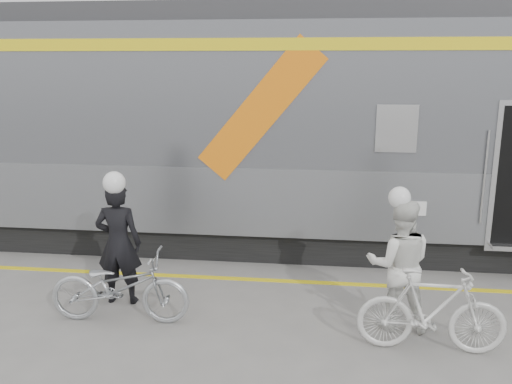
# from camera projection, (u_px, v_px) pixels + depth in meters

# --- Properties ---
(ground) EXTENTS (90.00, 90.00, 0.00)m
(ground) POSITION_uv_depth(u_px,v_px,m) (249.00, 356.00, 6.07)
(ground) COLOR slate
(ground) RESTS_ON ground
(train) EXTENTS (24.00, 3.17, 4.10)m
(train) POSITION_uv_depth(u_px,v_px,m) (373.00, 129.00, 9.44)
(train) COLOR black
(train) RESTS_ON ground
(safety_strip) EXTENTS (24.00, 0.12, 0.01)m
(safety_strip) POSITION_uv_depth(u_px,v_px,m) (268.00, 280.00, 8.14)
(safety_strip) COLOR yellow
(safety_strip) RESTS_ON ground
(man) EXTENTS (0.63, 0.43, 1.68)m
(man) POSITION_uv_depth(u_px,v_px,m) (119.00, 243.00, 7.24)
(man) COLOR black
(man) RESTS_ON ground
(bicycle_left) EXTENTS (1.78, 0.69, 0.92)m
(bicycle_left) POSITION_uv_depth(u_px,v_px,m) (120.00, 287.00, 6.78)
(bicycle_left) COLOR #ABAEB2
(bicycle_left) RESTS_ON ground
(woman) EXTENTS (0.81, 0.64, 1.63)m
(woman) POSITION_uv_depth(u_px,v_px,m) (399.00, 265.00, 6.54)
(woman) COLOR silver
(woman) RESTS_ON ground
(bicycle_right) EXTENTS (1.66, 0.51, 0.99)m
(bicycle_right) POSITION_uv_depth(u_px,v_px,m) (431.00, 311.00, 6.06)
(bicycle_right) COLOR beige
(bicycle_right) RESTS_ON ground
(helmet_man) EXTENTS (0.29, 0.29, 0.29)m
(helmet_man) POSITION_uv_depth(u_px,v_px,m) (114.00, 171.00, 7.01)
(helmet_man) COLOR white
(helmet_man) RESTS_ON man
(helmet_woman) EXTENTS (0.26, 0.26, 0.26)m
(helmet_woman) POSITION_uv_depth(u_px,v_px,m) (404.00, 188.00, 6.32)
(helmet_woman) COLOR white
(helmet_woman) RESTS_ON woman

